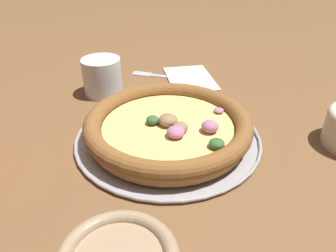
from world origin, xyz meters
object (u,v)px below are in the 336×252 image
(pizza_tray, at_px, (168,137))
(pizza, at_px, (168,126))
(drinking_cup, at_px, (102,77))
(napkin, at_px, (190,78))
(fork, at_px, (164,76))

(pizza_tray, height_order, pizza, pizza)
(drinking_cup, height_order, napkin, drinking_cup)
(pizza, xyz_separation_m, drinking_cup, (-0.21, -0.07, 0.01))
(pizza_tray, bearing_deg, drinking_cup, -160.62)
(fork, bearing_deg, drinking_cup, 51.82)
(pizza_tray, height_order, drinking_cup, drinking_cup)
(pizza_tray, xyz_separation_m, fork, (-0.25, 0.07, -0.00))
(pizza, xyz_separation_m, napkin, (-0.22, 0.13, -0.02))
(drinking_cup, distance_m, fork, 0.16)
(pizza_tray, xyz_separation_m, drinking_cup, (-0.21, -0.07, 0.03))
(drinking_cup, xyz_separation_m, napkin, (-0.01, 0.20, -0.03))
(pizza_tray, xyz_separation_m, pizza, (0.00, 0.00, 0.02))
(drinking_cup, bearing_deg, fork, 106.10)
(pizza, relative_size, napkin, 1.72)
(pizza_tray, relative_size, fork, 1.97)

